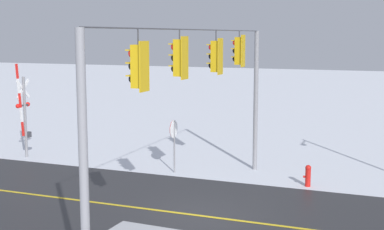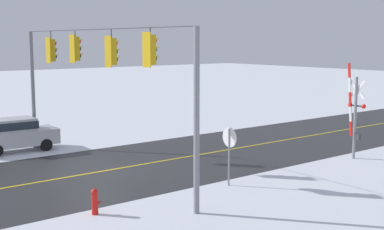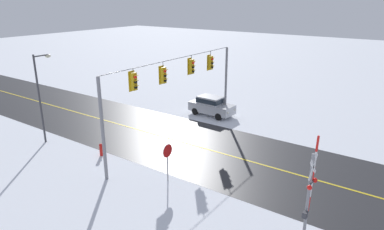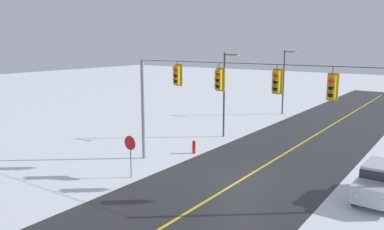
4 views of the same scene
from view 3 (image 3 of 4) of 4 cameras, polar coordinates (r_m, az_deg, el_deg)
name	(u,v)px [view 3 (image 3 of 4)]	position (r m, az deg, el deg)	size (l,w,h in m)	color
ground_plane	(178,141)	(26.26, -2.29, -4.27)	(160.00, 160.00, 0.00)	silver
road_asphalt	(121,125)	(30.04, -11.44, -1.61)	(9.00, 80.00, 0.01)	#28282B
lane_centre_line	(121,125)	(30.03, -11.44, -1.60)	(0.14, 72.00, 0.01)	gold
signal_span	(178,84)	(24.89, -2.34, 5.16)	(14.20, 0.47, 6.22)	gray
stop_sign	(168,155)	(20.09, -4.01, -6.46)	(0.80, 0.09, 2.35)	gray
railroad_crossing	(310,189)	(16.41, 18.69, -11.42)	(1.01, 0.31, 4.66)	gray
parked_car_silver	(211,105)	(31.69, 3.18, 1.64)	(1.94, 4.25, 1.74)	#B7BABF
streetlamp_near	(41,90)	(27.21, -23.41, 3.71)	(1.39, 0.28, 6.50)	#38383D
fire_hydrant	(101,149)	(24.52, -14.62, -5.44)	(0.24, 0.31, 0.88)	red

